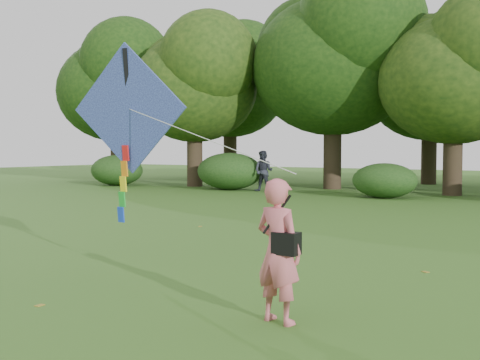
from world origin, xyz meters
The scene contains 7 objects.
ground centered at (0.00, 0.00, 0.00)m, with size 100.00×100.00×0.00m, color #265114.
man_kite_flyer centered at (0.72, -0.51, 0.85)m, with size 0.62×0.41×1.70m, color #D1626B.
bystander_left centered at (-9.96, 17.59, 0.95)m, with size 0.93×0.72×1.91m, color #2A2C38.
crossbody_bag centered at (0.84, -0.54, 0.96)m, with size 0.43×0.20×0.69m.
flying_kite centered at (-2.82, 0.81, 2.64)m, with size 4.86×1.59×2.97m.
shrub_band centered at (-0.72, 17.60, 0.86)m, with size 39.15×3.22×1.88m.
fallen_leaves centered at (-0.50, 1.02, 0.01)m, with size 11.53×12.82×0.01m.
Camera 1 is at (4.06, -6.63, 2.05)m, focal length 45.00 mm.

